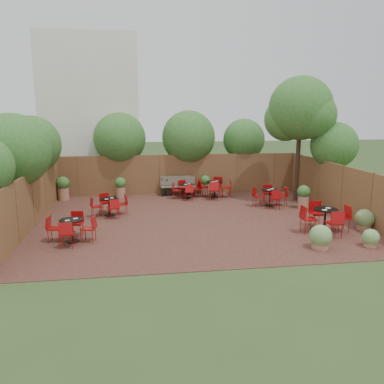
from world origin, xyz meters
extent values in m
plane|color=#354F23|center=(0.00, 0.00, 0.00)|extent=(80.00, 80.00, 0.00)
cube|color=#331815|center=(0.00, 0.00, 0.01)|extent=(12.00, 10.00, 0.02)
cube|color=brown|center=(0.00, 5.00, 1.00)|extent=(12.00, 0.08, 2.00)
cube|color=brown|center=(-6.00, 0.00, 1.00)|extent=(0.08, 10.00, 2.00)
cube|color=brown|center=(6.00, 0.00, 1.00)|extent=(0.08, 10.00, 2.00)
cube|color=silver|center=(-4.50, 8.00, 4.00)|extent=(5.00, 4.00, 8.00)
sphere|color=#2C611F|center=(-6.60, 3.00, 2.74)|extent=(2.46, 2.46, 2.46)
sphere|color=#2C611F|center=(-6.50, 0.00, 2.78)|extent=(2.61, 2.61, 2.61)
sphere|color=#2C611F|center=(-3.00, 5.70, 2.78)|extent=(2.62, 2.62, 2.62)
sphere|color=#2C611F|center=(0.50, 5.60, 2.82)|extent=(2.73, 2.73, 2.73)
sphere|color=#2C611F|center=(3.50, 5.80, 2.66)|extent=(2.20, 2.20, 2.20)
sphere|color=#2C611F|center=(6.60, 2.00, 2.63)|extent=(2.10, 2.10, 2.10)
cylinder|color=black|center=(5.18, 2.62, 2.25)|extent=(0.21, 0.21, 4.47)
sphere|color=#2C611F|center=(5.18, 2.62, 4.27)|extent=(2.87, 2.87, 2.87)
sphere|color=#2C611F|center=(4.68, 3.02, 3.77)|extent=(2.01, 2.01, 2.01)
sphere|color=#2C611F|center=(5.58, 2.22, 3.95)|extent=(2.10, 2.10, 2.10)
cube|color=brown|center=(-0.04, 4.55, 0.44)|extent=(1.49, 0.50, 0.05)
cube|color=brown|center=(-0.04, 4.75, 0.71)|extent=(1.47, 0.17, 0.44)
cube|color=black|center=(-0.71, 4.55, 0.22)|extent=(0.08, 0.44, 0.39)
cube|color=black|center=(0.62, 4.55, 0.22)|extent=(0.08, 0.44, 0.39)
cube|color=brown|center=(-0.28, 4.55, 0.46)|extent=(1.53, 0.47, 0.05)
cube|color=brown|center=(-0.28, 4.75, 0.73)|extent=(1.53, 0.12, 0.46)
cube|color=black|center=(-0.97, 4.55, 0.22)|extent=(0.06, 0.46, 0.41)
cube|color=black|center=(0.42, 4.55, 0.22)|extent=(0.06, 0.46, 0.41)
cylinder|color=black|center=(3.58, 1.72, 0.03)|extent=(0.44, 0.44, 0.03)
cylinder|color=black|center=(3.58, 1.72, 0.39)|extent=(0.05, 0.05, 0.69)
cylinder|color=black|center=(3.58, 1.72, 0.74)|extent=(0.75, 0.75, 0.03)
cube|color=white|center=(3.70, 1.80, 0.77)|extent=(0.14, 0.11, 0.01)
cube|color=white|center=(3.48, 1.60, 0.77)|extent=(0.14, 0.11, 0.01)
cylinder|color=black|center=(-4.35, -2.04, 0.03)|extent=(0.43, 0.43, 0.03)
cylinder|color=black|center=(-4.35, -2.04, 0.38)|extent=(0.05, 0.05, 0.69)
cylinder|color=black|center=(-4.35, -2.04, 0.74)|extent=(0.75, 0.75, 0.03)
cube|color=white|center=(-4.23, -1.96, 0.76)|extent=(0.14, 0.11, 0.01)
cube|color=white|center=(-4.45, -2.16, 0.76)|extent=(0.14, 0.11, 0.01)
cylinder|color=black|center=(-3.35, 1.08, 0.03)|extent=(0.41, 0.41, 0.03)
cylinder|color=black|center=(-3.35, 1.08, 0.36)|extent=(0.05, 0.05, 0.65)
cylinder|color=black|center=(-3.35, 1.08, 0.70)|extent=(0.71, 0.71, 0.03)
cube|color=white|center=(-3.24, 1.15, 0.72)|extent=(0.16, 0.14, 0.01)
cube|color=white|center=(-3.44, 0.96, 0.72)|extent=(0.16, 0.14, 0.01)
cylinder|color=black|center=(0.17, 3.80, 0.03)|extent=(0.40, 0.40, 0.03)
cylinder|color=black|center=(0.17, 3.80, 0.36)|extent=(0.05, 0.05, 0.64)
cylinder|color=black|center=(0.17, 3.80, 0.69)|extent=(0.69, 0.69, 0.03)
cube|color=white|center=(0.28, 3.87, 0.71)|extent=(0.14, 0.11, 0.01)
cube|color=white|center=(0.08, 3.69, 0.71)|extent=(0.14, 0.11, 0.01)
cylinder|color=black|center=(4.15, -2.27, 0.04)|extent=(0.48, 0.48, 0.03)
cylinder|color=black|center=(4.15, -2.27, 0.43)|extent=(0.05, 0.05, 0.77)
cylinder|color=black|center=(4.15, -2.27, 0.82)|extent=(0.83, 0.83, 0.03)
cube|color=white|center=(4.28, -2.18, 0.85)|extent=(0.16, 0.12, 0.02)
cube|color=white|center=(4.04, -2.40, 0.85)|extent=(0.16, 0.12, 0.02)
cylinder|color=black|center=(1.52, 3.80, 0.04)|extent=(0.46, 0.46, 0.03)
cylinder|color=black|center=(1.52, 3.80, 0.41)|extent=(0.05, 0.05, 0.73)
cylinder|color=black|center=(1.52, 3.80, 0.78)|extent=(0.80, 0.80, 0.03)
cube|color=white|center=(1.64, 3.88, 0.81)|extent=(0.17, 0.15, 0.02)
cube|color=white|center=(1.41, 3.67, 0.81)|extent=(0.17, 0.15, 0.02)
cylinder|color=#9C694E|center=(-3.00, 4.44, 0.28)|extent=(0.45, 0.45, 0.51)
sphere|color=#2C611F|center=(-3.00, 4.44, 0.73)|extent=(0.54, 0.54, 0.54)
cylinder|color=#9C694E|center=(1.22, 4.68, 0.27)|extent=(0.43, 0.43, 0.49)
sphere|color=#2C611F|center=(1.22, 4.68, 0.71)|extent=(0.52, 0.52, 0.52)
cylinder|color=#9C694E|center=(-5.65, 4.27, 0.31)|extent=(0.51, 0.51, 0.58)
sphere|color=#2C611F|center=(-5.65, 4.27, 0.83)|extent=(0.61, 0.61, 0.61)
cylinder|color=#9C694E|center=(4.85, 1.07, 0.28)|extent=(0.46, 0.46, 0.53)
sphere|color=#2C611F|center=(4.85, 1.07, 0.75)|extent=(0.55, 0.55, 0.55)
cylinder|color=#9C694E|center=(4.84, -3.88, 0.11)|extent=(0.38, 0.38, 0.17)
sphere|color=#638F4A|center=(4.84, -3.88, 0.32)|extent=(0.52, 0.52, 0.52)
cylinder|color=#9C694E|center=(3.23, -3.80, 0.13)|extent=(0.50, 0.50, 0.23)
sphere|color=#638F4A|center=(3.23, -3.80, 0.42)|extent=(0.68, 0.68, 0.68)
cylinder|color=#9C694E|center=(5.70, -2.16, 0.13)|extent=(0.49, 0.49, 0.22)
sphere|color=#638F4A|center=(5.70, -2.16, 0.41)|extent=(0.67, 0.67, 0.67)
camera|label=1|loc=(-2.31, -14.44, 4.12)|focal=36.55mm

